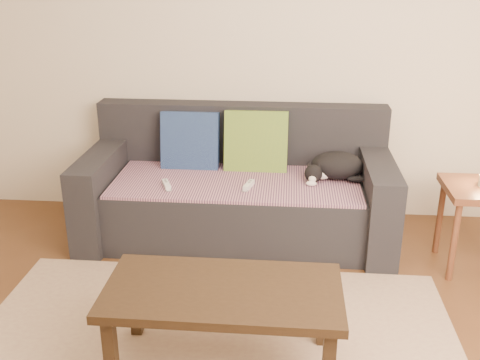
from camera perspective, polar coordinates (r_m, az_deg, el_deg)
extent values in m
cube|color=beige|center=(4.10, 0.32, 13.94)|extent=(4.50, 0.04, 2.60)
cube|color=#232328|center=(3.92, -0.33, -3.04)|extent=(1.70, 0.78, 0.42)
cube|color=#232328|center=(4.14, 0.19, 4.73)|extent=(2.10, 0.18, 0.45)
cube|color=#232328|center=(4.08, -13.75, -1.30)|extent=(0.20, 0.90, 0.60)
cube|color=#232328|center=(3.91, 13.66, -2.27)|extent=(0.20, 0.90, 0.60)
cube|color=#3A2443|center=(3.81, -0.37, -0.15)|extent=(1.66, 0.74, 0.02)
cube|color=#121D50|center=(4.04, -5.07, 4.00)|extent=(0.41, 0.18, 0.42)
cube|color=#0B472F|center=(3.98, 1.64, 3.83)|extent=(0.45, 0.19, 0.46)
ellipsoid|color=black|center=(3.87, 9.85, 1.48)|extent=(0.37, 0.29, 0.19)
sphere|color=black|center=(3.78, 7.47, 0.66)|extent=(0.13, 0.13, 0.12)
sphere|color=white|center=(3.74, 7.36, 0.12)|extent=(0.05, 0.05, 0.05)
ellipsoid|color=black|center=(3.82, 11.85, 0.10)|extent=(0.14, 0.06, 0.04)
cube|color=white|center=(3.72, -7.48, -0.47)|extent=(0.09, 0.15, 0.03)
cube|color=white|center=(3.68, 0.89, -0.52)|extent=(0.07, 0.15, 0.03)
cylinder|color=brown|center=(3.62, 20.91, -5.93)|extent=(0.04, 0.04, 0.51)
cylinder|color=brown|center=(3.92, 19.63, -3.60)|extent=(0.04, 0.04, 0.51)
cube|color=black|center=(2.61, -1.75, -11.31)|extent=(1.09, 0.54, 0.04)
cube|color=black|center=(2.67, -12.98, -16.87)|extent=(0.05, 0.05, 0.39)
cube|color=black|center=(2.99, -10.58, -12.09)|extent=(0.05, 0.05, 0.39)
cube|color=black|center=(2.90, 8.51, -13.10)|extent=(0.05, 0.05, 0.39)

